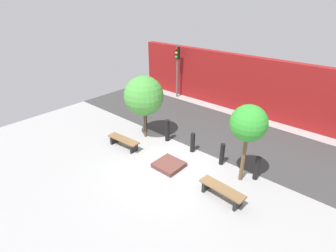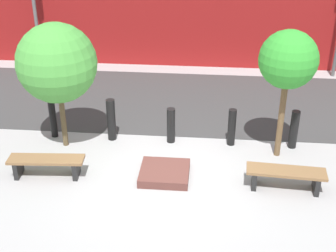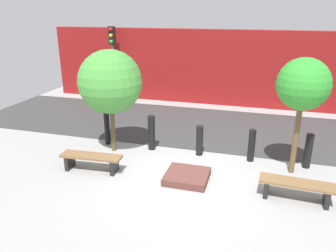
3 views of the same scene
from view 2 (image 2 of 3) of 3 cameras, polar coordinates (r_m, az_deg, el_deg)
ground_plane at (r=10.28m, az=-0.42°, el=-6.17°), size 18.00×18.00×0.00m
road_strip at (r=13.81m, az=1.24°, el=3.11°), size 18.00×4.42×0.01m
building_facade at (r=16.34m, az=2.16°, el=12.98°), size 16.20×0.50×3.24m
bench_left at (r=10.47m, az=-14.59°, el=-4.42°), size 1.65×0.53×0.45m
bench_right at (r=10.04m, az=14.15°, el=-5.86°), size 1.65×0.56×0.45m
planter_bed at (r=10.23m, az=-0.42°, el=-5.75°), size 1.06×1.02×0.18m
tree_behind_left_bench at (r=10.88m, az=-13.41°, el=7.45°), size 1.82×1.82×3.02m
tree_behind_right_bench at (r=10.39m, az=14.45°, el=7.73°), size 1.28×1.28×3.00m
bollard_far_left at (r=11.96m, az=-13.87°, el=1.02°), size 0.17×0.17×1.06m
bollard_left at (r=11.57m, az=-6.94°, el=0.77°), size 0.21×0.21×1.07m
bollard_center at (r=11.41m, az=0.36°, el=0.07°), size 0.20×0.20×0.89m
bollard_right at (r=11.38m, az=7.78°, el=-0.15°), size 0.19×0.19×0.93m
bollard_far_right at (r=11.55m, az=15.10°, el=-0.41°), size 0.20×0.20×0.96m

